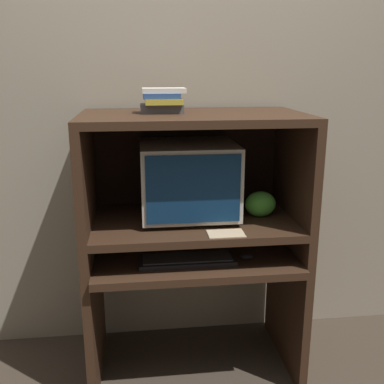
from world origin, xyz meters
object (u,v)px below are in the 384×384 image
(keyboard, at_px, (187,260))
(crt_monitor, at_px, (188,179))
(mouse, at_px, (246,256))
(snack_bag, at_px, (260,204))
(book_stack, at_px, (162,101))

(keyboard, bearing_deg, crt_monitor, 81.88)
(mouse, bearing_deg, crt_monitor, 143.85)
(keyboard, height_order, mouse, mouse)
(mouse, relative_size, snack_bag, 0.41)
(book_stack, bearing_deg, snack_bag, -4.82)
(mouse, distance_m, snack_bag, 0.27)
(book_stack, bearing_deg, keyboard, -63.49)
(crt_monitor, height_order, snack_bag, crt_monitor)
(keyboard, xyz_separation_m, snack_bag, (0.38, 0.14, 0.21))
(crt_monitor, xyz_separation_m, mouse, (0.25, -0.19, -0.34))
(keyboard, xyz_separation_m, book_stack, (-0.09, 0.18, 0.71))
(crt_monitor, height_order, book_stack, book_stack)
(keyboard, height_order, snack_bag, snack_bag)
(keyboard, distance_m, snack_bag, 0.46)
(crt_monitor, relative_size, snack_bag, 2.98)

